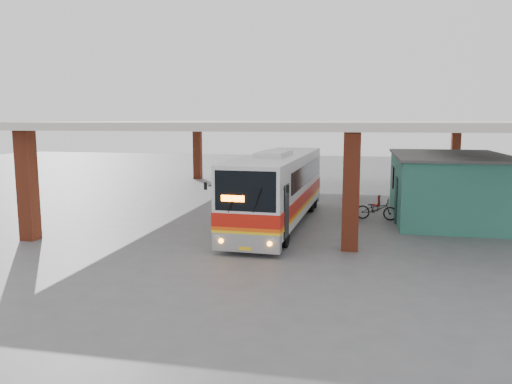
{
  "coord_description": "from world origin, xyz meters",
  "views": [
    {
      "loc": [
        3.29,
        -21.17,
        4.76
      ],
      "look_at": [
        -1.15,
        0.0,
        1.6
      ],
      "focal_mm": 35.0,
      "sensor_mm": 36.0,
      "label": 1
    }
  ],
  "objects_px": {
    "coach_bus": "(278,188)",
    "red_chair": "(377,203)",
    "motorcycle": "(376,209)",
    "pedestrian": "(276,222)"
  },
  "relations": [
    {
      "from": "motorcycle",
      "to": "pedestrian",
      "type": "relative_size",
      "value": 1.04
    },
    {
      "from": "coach_bus",
      "to": "red_chair",
      "type": "xyz_separation_m",
      "value": [
        4.57,
        5.04,
        -1.35
      ]
    },
    {
      "from": "pedestrian",
      "to": "motorcycle",
      "type": "bearing_deg",
      "value": -148.71
    },
    {
      "from": "motorcycle",
      "to": "coach_bus",
      "type": "bearing_deg",
      "value": 121.28
    },
    {
      "from": "coach_bus",
      "to": "pedestrian",
      "type": "relative_size",
      "value": 6.28
    },
    {
      "from": "pedestrian",
      "to": "red_chair",
      "type": "height_order",
      "value": "pedestrian"
    },
    {
      "from": "motorcycle",
      "to": "red_chair",
      "type": "bearing_deg",
      "value": 4.15
    },
    {
      "from": "motorcycle",
      "to": "pedestrian",
      "type": "height_order",
      "value": "pedestrian"
    },
    {
      "from": "motorcycle",
      "to": "red_chair",
      "type": "distance_m",
      "value": 3.02
    },
    {
      "from": "pedestrian",
      "to": "red_chair",
      "type": "relative_size",
      "value": 2.53
    }
  ]
}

